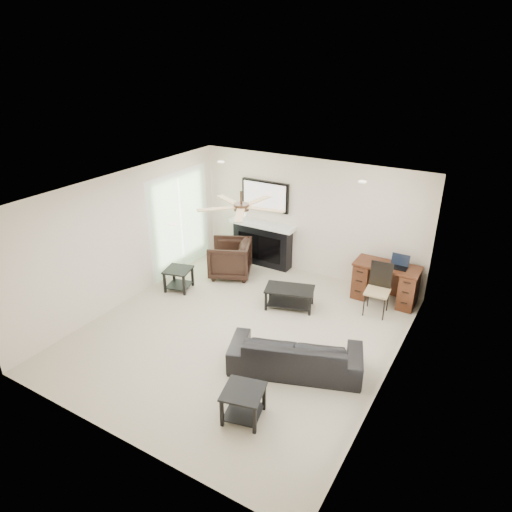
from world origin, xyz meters
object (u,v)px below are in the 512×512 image
Objects in this scene: armchair at (230,258)px; desk at (385,283)px; sofa at (296,353)px; coffee_table at (289,298)px; fireplace_unit at (262,224)px.

desk is (3.17, 0.60, -0.01)m from armchair.
desk is at bearing -121.20° from sofa.
armchair is 0.96× the size of coffee_table.
coffee_table is at bearing 47.53° from armchair.
fireplace_unit reaches higher than coffee_table.
armchair is 0.71× the size of desk.
coffee_table is 2.10m from fireplace_unit.
armchair reaches higher than coffee_table.
coffee_table is (1.70, -0.55, -0.19)m from armchair.
fireplace_unit is at bearing 134.83° from armchair.
sofa is at bearing 25.87° from armchair.
fireplace_unit is (-2.29, 2.98, 0.66)m from sofa.
sofa is 2.30× the size of armchair.
armchair is at bearing -59.12° from sofa.
fireplace_unit is at bearing -72.05° from sofa.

